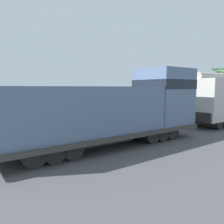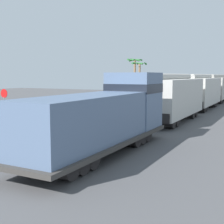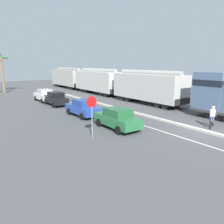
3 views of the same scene
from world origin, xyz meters
The scene contains 13 objects.
ground_plane centered at (0.00, 0.00, 0.00)m, with size 120.00×120.00×0.00m, color #4C4C4F.
median_curb centered at (0.00, 6.00, 0.08)m, with size 0.36×36.00×0.16m, color beige.
lane_stripe centered at (-2.40, 6.00, 0.00)m, with size 0.14×36.00×0.01m, color silver.
hopper_car_lead centered at (5.17, 10.81, 2.08)m, with size 2.90×10.60×4.18m.
hopper_car_middle centered at (5.17, 22.41, 2.08)m, with size 2.90×10.60×4.18m.
hopper_car_trailing centered at (5.17, 34.01, 2.08)m, with size 2.90×10.60×4.18m.
parked_car_green centered at (-4.67, 4.32, 0.82)m, with size 1.90×4.23×1.62m.
parked_car_blue centered at (-4.76, 9.59, 0.82)m, with size 1.88×4.22×1.62m.
parked_car_black centered at (-4.68, 16.57, 0.82)m, with size 1.88×4.22×1.62m.
parked_car_white centered at (-4.77, 20.19, 0.82)m, with size 1.84×4.20×1.62m.
cyclist centered at (1.48, 0.08, 0.82)m, with size 1.64×0.67×1.71m.
stop_sign centered at (-7.44, 3.49, 2.02)m, with size 0.76×0.08×2.88m.
palm_tree_near centered at (-7.34, 33.21, 4.49)m, with size 2.37×2.20×6.36m.
Camera 3 is at (-14.66, -8.63, 4.94)m, focal length 35.00 mm.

